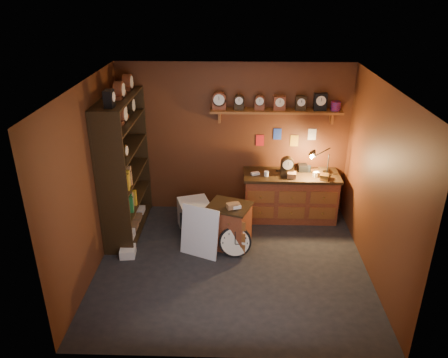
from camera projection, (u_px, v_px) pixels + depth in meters
The scene contains 11 objects.
floor at pixel (232, 264), 6.60m from camera, with size 4.00×4.00×0.00m, color black.
room_shell at pixel (236, 156), 5.98m from camera, with size 4.02×3.62×2.71m.
shelving_unit at pixel (122, 161), 7.02m from camera, with size 0.47×1.60×2.58m.
workbench at pixel (290, 193), 7.71m from camera, with size 1.66×0.66×1.36m.
low_cabinet at pixel (229, 224), 6.90m from camera, with size 0.78×0.72×0.82m.
big_round_clock at pixel (235, 242), 6.71m from camera, with size 0.50×0.17×0.50m.
white_panel at pixel (200, 254), 6.84m from camera, with size 0.62×0.03×0.82m, color silver.
mini_fridge at pixel (194, 215), 7.45m from camera, with size 0.62×0.65×0.51m.
floor_box_a at pixel (190, 233), 7.26m from camera, with size 0.23×0.20×0.14m, color #956841.
floor_box_b at pixel (128, 252), 6.78m from camera, with size 0.23×0.27×0.14m, color white.
floor_box_c at pixel (193, 235), 7.19m from camera, with size 0.22×0.18×0.16m, color #956841.
Camera 1 is at (0.05, -5.46, 3.91)m, focal length 35.00 mm.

